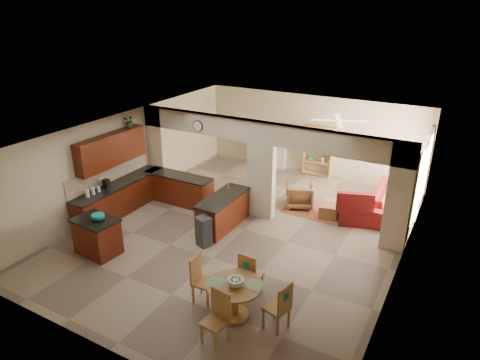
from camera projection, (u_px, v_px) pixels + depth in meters
The scene contains 39 objects.
floor at pixel (244, 230), 11.67m from camera, with size 10.00×10.00×0.00m, color #87745D.
ceiling at pixel (244, 131), 10.59m from camera, with size 10.00×10.00×0.00m, color white.
wall_back at pixel (312, 135), 15.16m from camera, with size 8.00×8.00×0.00m, color #C2B38E.
wall_front at pixel (100, 285), 7.10m from camera, with size 8.00×8.00×0.00m, color #C2B38E.
wall_left at pixel (128, 158), 12.93m from camera, with size 10.00×10.00×0.00m, color #C2B38E.
wall_right at pixel (405, 218), 9.33m from camera, with size 10.00×10.00×0.00m, color #C2B38E.
partition_left_pier at pixel (157, 150), 13.60m from camera, with size 0.60×0.25×2.80m, color #C2B38E.
partition_center_pier at pixel (261, 180), 12.05m from camera, with size 0.80×0.25×2.20m, color #C2B38E.
partition_right_pier at pixel (399, 198), 10.27m from camera, with size 0.60×0.25×2.80m, color #C2B38E.
partition_header at pixel (262, 133), 11.51m from camera, with size 8.00×0.25×0.60m, color #C2B38E.
kitchen_counter at pixel (144, 194), 12.76m from camera, with size 2.52×3.29×1.48m.
upper_cabinets at pixel (111, 150), 12.00m from camera, with size 0.35×2.40×0.90m, color #450E07.
peninsula at pixel (223, 212), 11.67m from camera, with size 0.70×1.85×0.91m.
wall_clock at pixel (198, 126), 12.31m from camera, with size 0.34×0.34×0.03m, color #4E2F1A.
rug at pixel (313, 209), 12.82m from camera, with size 1.60×1.30×0.01m, color brown.
fireplace at pixel (268, 150), 16.05m from camera, with size 1.60×0.35×1.20m.
shelving_unit at pixel (318, 151), 15.05m from camera, with size 1.00×0.32×1.80m, color #9C6336.
window_a at pixel (418, 189), 11.28m from camera, with size 0.02×0.90×1.90m, color white.
window_b at pixel (426, 168), 12.65m from camera, with size 0.02×0.90×1.90m, color white.
glazed_door at pixel (421, 183), 12.02m from camera, with size 0.02×0.70×2.10m, color white.
drape_a_left at pixel (412, 197), 10.81m from camera, with size 0.10×0.28×2.30m, color #3A1B17.
drape_a_right at pixel (419, 181), 11.78m from camera, with size 0.10×0.28×2.30m, color #3A1B17.
drape_b_left at pixel (422, 175), 12.18m from camera, with size 0.10×0.28×2.30m, color #3A1B17.
drape_b_right at pixel (428, 162), 13.15m from camera, with size 0.10×0.28×2.30m, color #3A1B17.
ceiling_fan at pixel (339, 121), 12.43m from camera, with size 1.00×1.00×0.10m, color white.
kitchen_island at pixel (97, 236), 10.44m from camera, with size 1.12×0.85×0.92m.
teal_bowl at pixel (98, 217), 10.22m from camera, with size 0.31×0.31×0.15m, color #148B7F.
trash_can at pixel (204, 233), 10.80m from camera, with size 0.34×0.29×0.73m, color #2B2B2D.
dining_table at pixel (235, 295), 8.29m from camera, with size 1.10×1.10×0.75m.
fruit_bowl at pixel (236, 282), 8.12m from camera, with size 0.31×0.31×0.17m, color #7BBF29.
sofa at pixel (393, 201), 12.47m from camera, with size 1.01×2.58×0.75m, color maroon.
chaise at pixel (356, 215), 12.06m from camera, with size 1.00×0.82×0.40m, color maroon.
armchair at pixel (299, 195), 12.91m from camera, with size 0.77×0.79×0.72m, color maroon.
ottoman at pixel (329, 211), 12.33m from camera, with size 0.52×0.52×0.37m, color maroon.
plant at pixel (130, 121), 12.43m from camera, with size 0.33×0.29×0.37m, color #134715.
chair_north at pixel (249, 273), 8.87m from camera, with size 0.44×0.44×1.02m.
chair_east at pixel (280, 305), 7.92m from camera, with size 0.51×0.51×1.02m.
chair_south at pixel (218, 315), 7.67m from camera, with size 0.46×0.46×1.02m.
chair_west at pixel (200, 277), 8.73m from camera, with size 0.45×0.45×1.02m.
Camera 1 is at (4.90, -9.00, 5.75)m, focal length 32.00 mm.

